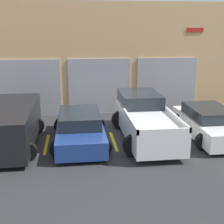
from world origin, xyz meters
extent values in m
plane|color=#2D2D30|center=(0.00, 0.00, 0.00)|extent=(28.00, 28.00, 0.00)
cube|color=tan|center=(0.00, 3.30, 2.87)|extent=(17.59, 0.60, 5.74)
cube|color=#939399|center=(-3.82, 2.96, 1.46)|extent=(3.22, 0.08, 2.92)
cube|color=#939399|center=(-0.20, 2.96, 1.46)|extent=(3.22, 0.08, 2.92)
cube|color=#939399|center=(3.42, 2.96, 1.46)|extent=(3.22, 0.08, 2.92)
cube|color=#B21E19|center=(4.84, 2.97, 4.33)|extent=(0.90, 0.03, 0.22)
cube|color=white|center=(1.35, -1.26, 0.68)|extent=(1.84, 5.09, 0.90)
cube|color=#1E2328|center=(1.35, 0.14, 1.41)|extent=(1.69, 2.29, 0.56)
cube|color=white|center=(0.47, -2.41, 1.22)|extent=(0.08, 2.80, 0.18)
cube|color=white|center=(2.23, -2.41, 1.22)|extent=(0.08, 2.80, 0.18)
cube|color=white|center=(1.35, -3.77, 1.22)|extent=(1.84, 0.08, 0.18)
cylinder|color=black|center=(0.54, 0.32, 0.41)|extent=(0.83, 0.22, 0.83)
cylinder|color=black|center=(2.16, 0.32, 0.41)|extent=(0.83, 0.22, 0.83)
cylinder|color=black|center=(0.54, -2.84, 0.41)|extent=(0.83, 0.22, 0.83)
cylinder|color=black|center=(2.16, -2.84, 0.41)|extent=(0.83, 0.22, 0.83)
cube|color=white|center=(4.04, -1.26, 0.49)|extent=(1.77, 4.31, 0.68)
cube|color=#1E2328|center=(4.04, -1.15, 1.05)|extent=(1.56, 2.37, 0.44)
cylinder|color=black|center=(3.26, 0.08, 0.34)|extent=(0.67, 0.22, 0.67)
cylinder|color=black|center=(4.82, 0.08, 0.34)|extent=(0.67, 0.22, 0.67)
cylinder|color=black|center=(3.26, -2.60, 0.34)|extent=(0.67, 0.22, 0.67)
cube|color=black|center=(-4.04, -1.26, 0.88)|extent=(1.89, 4.74, 1.42)
cube|color=#1E2328|center=(-4.04, 1.06, 1.35)|extent=(1.70, 0.06, 0.28)
cylinder|color=black|center=(-3.21, 0.21, 0.33)|extent=(0.65, 0.22, 0.65)
cylinder|color=black|center=(-3.21, -2.73, 0.33)|extent=(0.65, 0.22, 0.65)
cube|color=navy|center=(-1.35, -1.26, 0.46)|extent=(1.81, 4.40, 0.63)
cube|color=#1E2328|center=(-1.35, -1.15, 1.02)|extent=(1.59, 2.42, 0.49)
cylinder|color=black|center=(-2.14, 0.10, 0.32)|extent=(0.64, 0.22, 0.64)
cylinder|color=black|center=(-0.55, 0.10, 0.32)|extent=(0.64, 0.22, 0.64)
cylinder|color=black|center=(-2.14, -2.62, 0.32)|extent=(0.64, 0.22, 0.64)
cylinder|color=black|center=(-0.55, -2.62, 0.32)|extent=(0.64, 0.22, 0.64)
cube|color=gold|center=(-2.69, -1.26, 0.00)|extent=(0.12, 2.20, 0.01)
cube|color=gold|center=(0.00, -1.26, 0.00)|extent=(0.12, 2.20, 0.01)
cube|color=gold|center=(2.69, -1.26, 0.00)|extent=(0.12, 2.20, 0.01)
camera|label=1|loc=(-1.55, -13.09, 4.56)|focal=50.00mm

